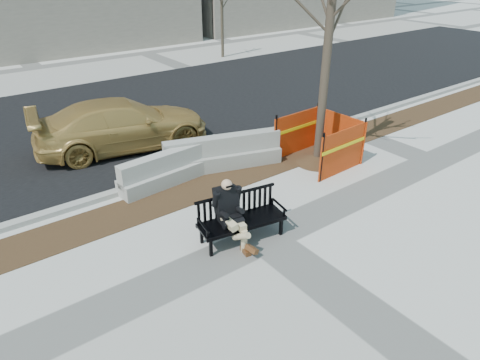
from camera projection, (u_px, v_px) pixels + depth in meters
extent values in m
plane|color=beige|center=(264.00, 238.00, 8.84)|extent=(120.00, 120.00, 0.00)
cube|color=#47301C|center=(198.00, 189.00, 10.68)|extent=(40.00, 1.20, 0.02)
cube|color=black|center=(106.00, 120.00, 15.07)|extent=(60.00, 10.40, 0.01)
cube|color=#9E9B93|center=(179.00, 173.00, 11.33)|extent=(60.00, 0.25, 0.12)
imported|color=#B18A43|center=(126.00, 147.00, 12.99)|extent=(5.33, 2.88, 1.47)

